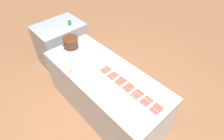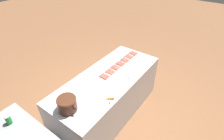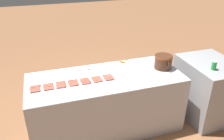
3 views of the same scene
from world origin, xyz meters
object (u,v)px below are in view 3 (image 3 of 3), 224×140
(hot_dog_5, at_px, (96,77))
(soda_can, at_px, (214,66))
(hot_dog_11, at_px, (85,80))
(hot_dog_21, at_px, (35,90))
(hot_dog_2, at_px, (60,82))
(hot_dog_13, at_px, (108,76))
(back_cabinet, at_px, (207,89))
(hot_dog_29, at_px, (49,89))
(hot_dog_23, at_px, (62,86))
(hot_dog_34, at_px, (110,80))
(serving_spoon, at_px, (85,70))
(hot_dog_20, at_px, (108,77))
(hot_dog_28, at_px, (35,91))
(hot_dog_27, at_px, (109,78))
(hot_dog_12, at_px, (96,78))
(hot_dog_4, at_px, (84,79))
(carrot, at_px, (125,62))
(hot_dog_26, at_px, (98,80))
(hot_dog_0, at_px, (35,86))
(hot_dog_32, at_px, (87,83))
(hot_dog_30, at_px, (61,87))
(hot_dog_9, at_px, (61,83))
(hot_dog_16, at_px, (61,85))
(hot_dog_6, at_px, (107,75))
(hot_dog_1, at_px, (48,84))
(hot_dog_31, at_px, (74,85))
(hot_dog_8, at_px, (48,85))
(hot_dog_7, at_px, (35,87))
(hot_dog_14, at_px, (35,89))
(hot_dog_25, at_px, (86,82))
(hot_dog_10, at_px, (73,82))
(hot_dog_15, at_px, (48,87))
(hot_dog_24, at_px, (74,84))
(hot_dog_3, at_px, (73,80))
(hot_dog_19, at_px, (97,79))
(hot_dog_17, at_px, (73,83))

(hot_dog_5, height_order, soda_can, soda_can)
(hot_dog_11, bearing_deg, hot_dog_21, -84.11)
(hot_dog_2, bearing_deg, hot_dog_13, 86.66)
(back_cabinet, bearing_deg, hot_dog_29, -91.19)
(hot_dog_23, distance_m, hot_dog_34, 0.64)
(hot_dog_5, bearing_deg, hot_dog_13, 79.00)
(serving_spoon, bearing_deg, hot_dog_21, -62.84)
(hot_dog_20, relative_size, hot_dog_21, 1.00)
(hot_dog_23, relative_size, hot_dog_28, 1.00)
(hot_dog_27, bearing_deg, hot_dog_12, -111.56)
(hot_dog_4, distance_m, serving_spoon, 0.28)
(hot_dog_34, relative_size, carrot, 0.86)
(hot_dog_13, height_order, hot_dog_26, same)
(hot_dog_28, bearing_deg, hot_dog_0, 178.51)
(carrot, bearing_deg, hot_dog_23, -67.97)
(hot_dog_32, bearing_deg, hot_dog_30, -90.68)
(hot_dog_9, bearing_deg, hot_dog_5, 93.54)
(hot_dog_16, bearing_deg, hot_dog_6, 95.50)
(hot_dog_1, distance_m, hot_dog_31, 0.34)
(hot_dog_20, xyz_separation_m, carrot, (-0.38, 0.39, 0.00))
(hot_dog_23, xyz_separation_m, carrot, (-0.41, 1.02, 0.00))
(hot_dog_2, bearing_deg, soda_can, 79.63)
(hot_dog_8, bearing_deg, hot_dog_27, 85.15)
(hot_dog_6, xyz_separation_m, hot_dog_7, (0.03, -0.96, 0.00))
(hot_dog_1, bearing_deg, hot_dog_6, 89.94)
(back_cabinet, distance_m, hot_dog_26, 1.82)
(hot_dog_9, bearing_deg, hot_dog_0, -95.63)
(hot_dog_14, distance_m, hot_dog_25, 0.65)
(hot_dog_12, bearing_deg, hot_dog_26, 3.96)
(hot_dog_2, relative_size, hot_dog_10, 1.00)
(hot_dog_15, relative_size, hot_dog_31, 1.00)
(hot_dog_12, xyz_separation_m, hot_dog_32, (0.10, -0.15, 0.00))
(hot_dog_6, height_order, hot_dog_21, same)
(hot_dog_24, relative_size, hot_dog_32, 1.00)
(back_cabinet, bearing_deg, hot_dog_3, -94.93)
(hot_dog_28, xyz_separation_m, serving_spoon, (-0.40, 0.71, -0.00))
(hot_dog_26, bearing_deg, hot_dog_20, 102.05)
(hot_dog_30, bearing_deg, hot_dog_25, 95.00)
(hot_dog_2, bearing_deg, carrot, 106.80)
(hot_dog_13, bearing_deg, hot_dog_5, -101.00)
(hot_dog_5, distance_m, serving_spoon, 0.28)
(hot_dog_14, xyz_separation_m, hot_dog_34, (0.06, 0.97, 0.00))
(hot_dog_12, xyz_separation_m, hot_dog_23, (0.07, -0.47, 0.00))
(hot_dog_2, distance_m, hot_dog_3, 0.16)
(back_cabinet, xyz_separation_m, hot_dog_5, (-0.18, -1.77, 0.42))
(hot_dog_11, distance_m, hot_dog_19, 0.16)
(hot_dog_17, height_order, hot_dog_21, same)
(hot_dog_0, relative_size, hot_dog_34, 1.00)
(hot_dog_12, bearing_deg, carrot, 122.16)
(serving_spoon, bearing_deg, hot_dog_28, -60.69)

